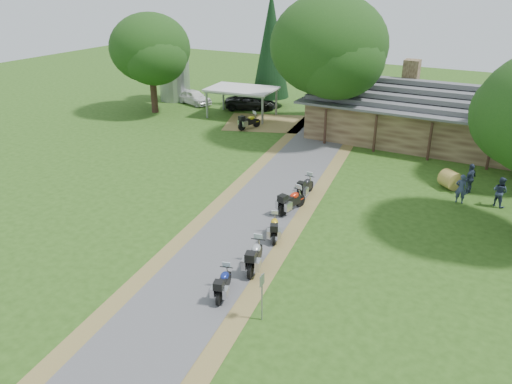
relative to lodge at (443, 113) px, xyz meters
The scene contains 22 objects.
ground 24.86m from the lodge, 104.04° to the right, with size 120.00×120.00×0.00m, color #284914.
driveway 21.17m from the lodge, 108.00° to the right, with size 46.00×46.00×0.00m, color #4D4E50.
lodge is the anchor object (origin of this frame).
silo 27.76m from the lodge, behind, with size 3.22×3.22×6.55m, color gray.
carport 18.00m from the lodge, behind, with size 6.23×4.15×2.70m, color silver, non-canonical shape.
car_white_sedan 24.88m from the lodge, behind, with size 5.48×2.31×1.83m, color white.
car_dark_suv 18.79m from the lodge, behind, with size 5.54×2.36×2.12m, color black.
motorcycle_row_a 26.14m from the lodge, 99.45° to the right, with size 1.84×0.60×1.26m, color navy, non-canonical shape.
motorcycle_row_b 23.70m from the lodge, 99.99° to the right, with size 2.13×0.69×1.46m, color #A2A4A9, non-canonical shape.
motorcycle_row_c 20.85m from the lodge, 102.85° to the right, with size 1.86×0.61×1.27m, color gold, non-canonical shape.
motorcycle_row_d 17.85m from the lodge, 106.79° to the right, with size 2.12×0.69×1.45m, color red, non-canonical shape.
motorcycle_row_e 15.64m from the lodge, 109.94° to the right, with size 1.96×0.64×1.34m, color black, non-canonical shape.
motorcycle_carport_a 15.85m from the lodge, 166.49° to the right, with size 2.12×0.69×1.45m, color gold, non-canonical shape.
person_a 11.70m from the lodge, 74.46° to the right, with size 0.60×0.43×2.11m, color #2F3A55.
person_b 11.87m from the lodge, 64.04° to the right, with size 0.60×0.43×2.11m, color #2F3A55.
person_c 10.09m from the lodge, 70.17° to the right, with size 0.64×0.46×2.24m, color #2F3A55.
hay_bale 9.60m from the lodge, 76.24° to the right, with size 1.15×1.15×1.05m, color #A3893C.
sign_post 26.56m from the lodge, 94.50° to the right, with size 0.38×0.06×2.10m, color gray, non-canonical shape.
oak_lodge_left 9.82m from the lodge, 159.79° to the right, with size 9.05×9.05×12.02m, color #14340F, non-canonical shape.
oak_silo 26.53m from the lodge, behind, with size 7.52×7.52×9.88m, color #14340F, non-canonical shape.
cedar_near 11.40m from the lodge, 158.54° to the left, with size 4.11×4.11×15.00m, color black.
cedar_far 18.29m from the lodge, 165.34° to the left, with size 3.72×3.72×11.20m, color black.
Camera 1 is at (11.30, -16.56, 12.47)m, focal length 35.00 mm.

